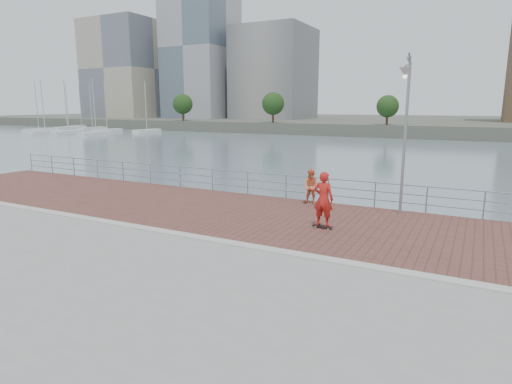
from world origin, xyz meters
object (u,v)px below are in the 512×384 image
at_px(skateboarder, 323,199).
at_px(bystander, 311,187).
at_px(street_lamp, 405,107).
at_px(guardrail, 307,186).

distance_m(skateboarder, bystander, 3.79).
bearing_deg(street_lamp, guardrail, 167.50).
bearing_deg(bystander, skateboarder, -65.06).
relative_size(guardrail, skateboarder, 20.08).
height_order(guardrail, skateboarder, skateboarder).
bearing_deg(bystander, street_lamp, -6.21).
bearing_deg(skateboarder, street_lamp, -121.78).
relative_size(street_lamp, skateboarder, 3.05).
height_order(guardrail, street_lamp, street_lamp).
xyz_separation_m(guardrail, street_lamp, (4.21, -0.93, 3.52)).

